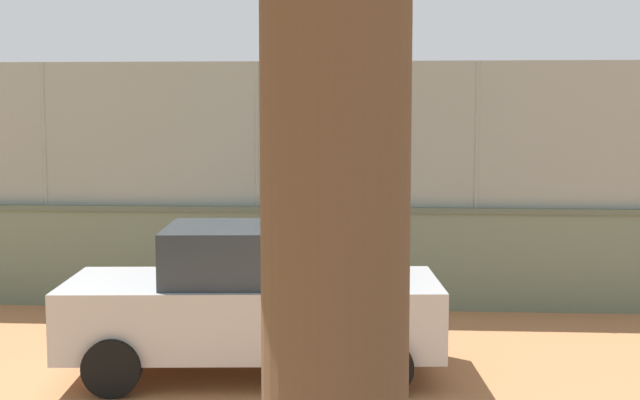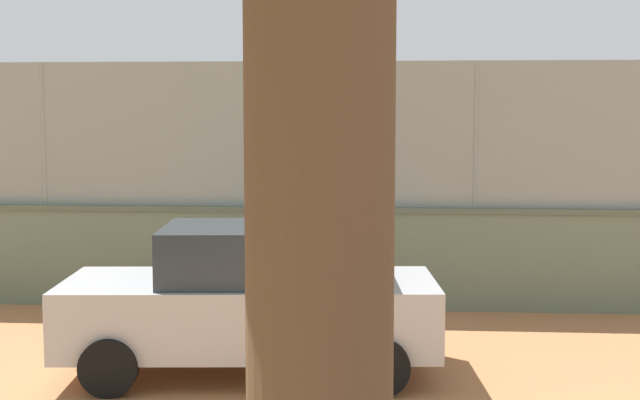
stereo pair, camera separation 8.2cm
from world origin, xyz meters
name	(u,v)px [view 2 (the right image)]	position (x,y,z in m)	size (l,w,h in m)	color
ground_plane	(255,224)	(0.00, 0.00, 0.00)	(260.00, 260.00, 0.00)	#B27247
perimeter_wall	(364,257)	(-2.82, 9.82, 0.79)	(23.44, 0.97, 1.55)	slate
fence_panel_on_wall	(365,134)	(-2.82, 9.82, 2.64)	(23.03, 0.69, 2.18)	gray
player_near_wall_returning	(206,218)	(0.25, 5.95, 0.89)	(0.80, 1.11, 1.52)	navy
player_crossing_court	(272,230)	(-1.17, 7.35, 0.86)	(0.92, 0.95, 1.47)	#591919
player_foreground_swinging	(411,191)	(-4.05, 0.59, 0.94)	(0.89, 0.72, 1.60)	black
sports_ball	(233,284)	(-0.62, 8.41, 0.08)	(0.16, 0.16, 0.16)	#3399D8
courtside_bench	(17,262)	(3.01, 8.59, 0.46)	(1.61, 0.42, 0.87)	#4C6B4C
parked_car_silver	(255,298)	(-1.55, 13.21, 0.87)	(4.30, 2.07, 1.70)	#B7B7BC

